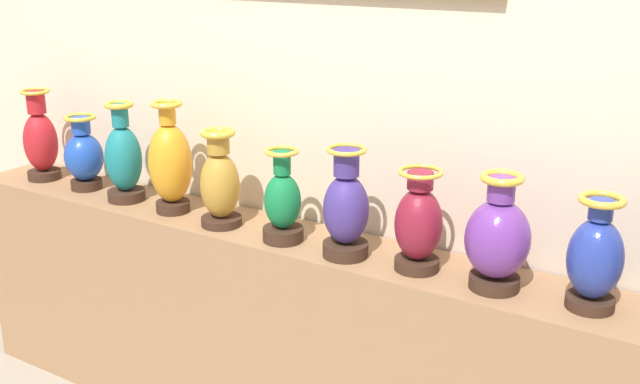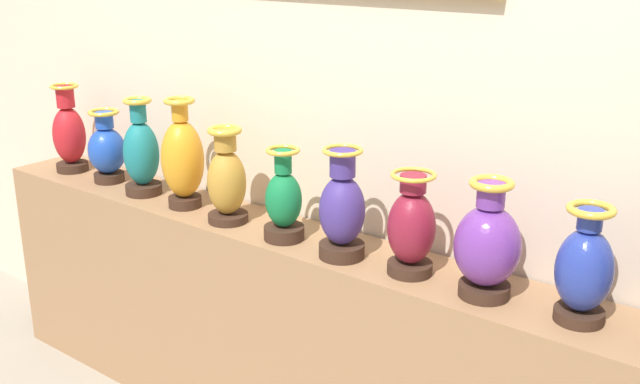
{
  "view_description": "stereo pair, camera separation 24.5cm",
  "coord_description": "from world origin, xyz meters",
  "px_view_note": "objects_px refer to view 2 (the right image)",
  "views": [
    {
      "loc": [
        1.24,
        -1.97,
        1.77
      ],
      "look_at": [
        0.0,
        0.0,
        1.01
      ],
      "focal_mm": 42.71,
      "sensor_mm": 36.0,
      "label": 1
    },
    {
      "loc": [
        1.44,
        -1.83,
        1.77
      ],
      "look_at": [
        0.0,
        0.0,
        1.01
      ],
      "focal_mm": 42.71,
      "sensor_mm": 36.0,
      "label": 2
    }
  ],
  "objects_px": {
    "vase_ochre": "(227,180)",
    "vase_emerald": "(284,202)",
    "vase_burgundy": "(411,228)",
    "vase_violet": "(487,245)",
    "vase_crimson": "(69,134)",
    "vase_cobalt": "(584,270)",
    "vase_amber": "(183,159)",
    "vase_indigo": "(342,211)",
    "vase_teal": "(141,154)",
    "vase_sapphire": "(107,150)"
  },
  "relations": [
    {
      "from": "vase_ochre",
      "to": "vase_emerald",
      "type": "height_order",
      "value": "vase_ochre"
    },
    {
      "from": "vase_burgundy",
      "to": "vase_violet",
      "type": "height_order",
      "value": "vase_violet"
    },
    {
      "from": "vase_crimson",
      "to": "vase_cobalt",
      "type": "bearing_deg",
      "value": -0.04
    },
    {
      "from": "vase_amber",
      "to": "vase_indigo",
      "type": "bearing_deg",
      "value": -1.73
    },
    {
      "from": "vase_crimson",
      "to": "vase_burgundy",
      "type": "relative_size",
      "value": 1.2
    },
    {
      "from": "vase_violet",
      "to": "vase_teal",
      "type": "bearing_deg",
      "value": 179.8
    },
    {
      "from": "vase_sapphire",
      "to": "vase_indigo",
      "type": "bearing_deg",
      "value": -1.99
    },
    {
      "from": "vase_emerald",
      "to": "vase_violet",
      "type": "xyz_separation_m",
      "value": [
        0.72,
        0.02,
        0.02
      ]
    },
    {
      "from": "vase_emerald",
      "to": "vase_indigo",
      "type": "distance_m",
      "value": 0.24
    },
    {
      "from": "vase_cobalt",
      "to": "vase_ochre",
      "type": "bearing_deg",
      "value": -178.48
    },
    {
      "from": "vase_indigo",
      "to": "vase_violet",
      "type": "bearing_deg",
      "value": 2.59
    },
    {
      "from": "vase_teal",
      "to": "vase_amber",
      "type": "height_order",
      "value": "vase_amber"
    },
    {
      "from": "vase_burgundy",
      "to": "vase_sapphire",
      "type": "bearing_deg",
      "value": 179.3
    },
    {
      "from": "vase_crimson",
      "to": "vase_indigo",
      "type": "xyz_separation_m",
      "value": [
        1.48,
        -0.04,
        -0.01
      ]
    },
    {
      "from": "vase_indigo",
      "to": "vase_cobalt",
      "type": "distance_m",
      "value": 0.74
    },
    {
      "from": "vase_indigo",
      "to": "vase_violet",
      "type": "relative_size",
      "value": 1.04
    },
    {
      "from": "vase_crimson",
      "to": "vase_burgundy",
      "type": "xyz_separation_m",
      "value": [
        1.72,
        -0.02,
        -0.02
      ]
    },
    {
      "from": "vase_violet",
      "to": "vase_cobalt",
      "type": "height_order",
      "value": "vase_violet"
    },
    {
      "from": "vase_cobalt",
      "to": "vase_emerald",
      "type": "bearing_deg",
      "value": -177.82
    },
    {
      "from": "vase_ochre",
      "to": "vase_violet",
      "type": "distance_m",
      "value": 0.99
    },
    {
      "from": "vase_sapphire",
      "to": "vase_ochre",
      "type": "relative_size",
      "value": 0.88
    },
    {
      "from": "vase_crimson",
      "to": "vase_sapphire",
      "type": "distance_m",
      "value": 0.26
    },
    {
      "from": "vase_indigo",
      "to": "vase_emerald",
      "type": "bearing_deg",
      "value": 179.26
    },
    {
      "from": "vase_emerald",
      "to": "vase_violet",
      "type": "distance_m",
      "value": 0.72
    },
    {
      "from": "vase_ochre",
      "to": "vase_indigo",
      "type": "height_order",
      "value": "vase_indigo"
    },
    {
      "from": "vase_teal",
      "to": "vase_cobalt",
      "type": "height_order",
      "value": "vase_teal"
    },
    {
      "from": "vase_ochre",
      "to": "vase_violet",
      "type": "relative_size",
      "value": 1.0
    },
    {
      "from": "vase_emerald",
      "to": "vase_burgundy",
      "type": "distance_m",
      "value": 0.48
    },
    {
      "from": "vase_amber",
      "to": "vase_ochre",
      "type": "distance_m",
      "value": 0.24
    },
    {
      "from": "vase_sapphire",
      "to": "vase_cobalt",
      "type": "bearing_deg",
      "value": -0.07
    },
    {
      "from": "vase_crimson",
      "to": "vase_indigo",
      "type": "bearing_deg",
      "value": -1.62
    },
    {
      "from": "vase_crimson",
      "to": "vase_teal",
      "type": "xyz_separation_m",
      "value": [
        0.49,
        -0.02,
        -0.0
      ]
    },
    {
      "from": "vase_sapphire",
      "to": "vase_cobalt",
      "type": "distance_m",
      "value": 1.97
    },
    {
      "from": "vase_amber",
      "to": "vase_indigo",
      "type": "distance_m",
      "value": 0.75
    },
    {
      "from": "vase_crimson",
      "to": "vase_indigo",
      "type": "height_order",
      "value": "vase_crimson"
    },
    {
      "from": "vase_emerald",
      "to": "vase_violet",
      "type": "relative_size",
      "value": 0.92
    },
    {
      "from": "vase_amber",
      "to": "vase_burgundy",
      "type": "relative_size",
      "value": 1.31
    },
    {
      "from": "vase_sapphire",
      "to": "vase_ochre",
      "type": "bearing_deg",
      "value": -2.81
    },
    {
      "from": "vase_emerald",
      "to": "vase_amber",
      "type": "bearing_deg",
      "value": 177.8
    },
    {
      "from": "vase_indigo",
      "to": "vase_burgundy",
      "type": "distance_m",
      "value": 0.24
    },
    {
      "from": "vase_indigo",
      "to": "vase_burgundy",
      "type": "bearing_deg",
      "value": 6.03
    },
    {
      "from": "vase_burgundy",
      "to": "vase_violet",
      "type": "xyz_separation_m",
      "value": [
        0.24,
        -0.0,
        0.01
      ]
    },
    {
      "from": "vase_sapphire",
      "to": "vase_amber",
      "type": "xyz_separation_m",
      "value": [
        0.48,
        -0.02,
        0.05
      ]
    },
    {
      "from": "vase_ochre",
      "to": "vase_cobalt",
      "type": "distance_m",
      "value": 1.25
    },
    {
      "from": "vase_ochre",
      "to": "vase_burgundy",
      "type": "relative_size",
      "value": 1.09
    },
    {
      "from": "vase_sapphire",
      "to": "vase_ochre",
      "type": "distance_m",
      "value": 0.72
    },
    {
      "from": "vase_teal",
      "to": "vase_crimson",
      "type": "bearing_deg",
      "value": 178.24
    },
    {
      "from": "vase_burgundy",
      "to": "vase_cobalt",
      "type": "xyz_separation_m",
      "value": [
        0.51,
        0.02,
        0.0
      ]
    },
    {
      "from": "vase_amber",
      "to": "vase_indigo",
      "type": "xyz_separation_m",
      "value": [
        0.75,
        -0.02,
        -0.03
      ]
    },
    {
      "from": "vase_crimson",
      "to": "vase_violet",
      "type": "height_order",
      "value": "vase_crimson"
    }
  ]
}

